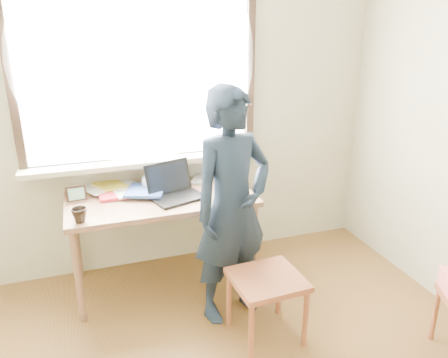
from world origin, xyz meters
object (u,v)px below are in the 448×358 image
object	(u,v)px
desk	(161,206)
mug_dark	(80,215)
mug_white	(151,183)
work_chair	(267,286)
person	(232,207)
laptop	(174,189)

from	to	relation	value
desk	mug_dark	bearing A→B (deg)	-156.13
mug_dark	mug_white	bearing A→B (deg)	37.79
work_chair	person	distance (m)	0.55
mug_white	work_chair	world-z (taller)	mug_white
mug_dark	person	xyz separation A→B (m)	(0.96, -0.25, 0.02)
mug_white	mug_dark	bearing A→B (deg)	-142.21
laptop	mug_white	xyz separation A→B (m)	(-0.14, 0.19, -0.00)
mug_white	desk	bearing A→B (deg)	-74.57
mug_white	work_chair	size ratio (longest dim) A/B	0.30
desk	mug_white	xyz separation A→B (m)	(-0.04, 0.16, 0.13)
desk	mug_white	bearing A→B (deg)	105.43
mug_white	work_chair	distance (m)	1.20
work_chair	laptop	bearing A→B (deg)	116.79
mug_dark	person	size ratio (longest dim) A/B	0.06
desk	work_chair	distance (m)	1.01
laptop	mug_dark	distance (m)	0.71
desk	laptop	xyz separation A→B (m)	(0.09, -0.03, 0.13)
desk	person	bearing A→B (deg)	-53.14
mug_white	person	world-z (taller)	person
mug_dark	person	world-z (taller)	person
desk	work_chair	size ratio (longest dim) A/B	3.03
mug_white	person	size ratio (longest dim) A/B	0.09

